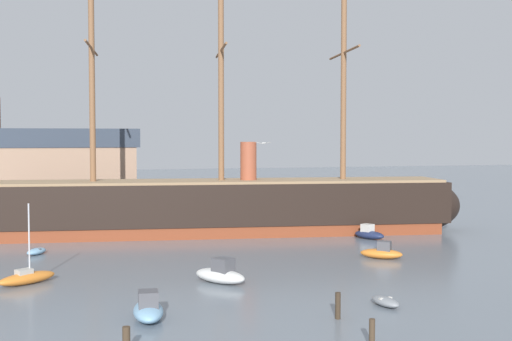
# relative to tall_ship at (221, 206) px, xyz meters

# --- Properties ---
(tall_ship) EXTENTS (62.02, 15.96, 29.88)m
(tall_ship) POSITION_rel_tall_ship_xyz_m (0.00, 0.00, 0.00)
(tall_ship) COLOR brown
(tall_ship) RESTS_ON ground
(motorboat_foreground_left) EXTENTS (2.12, 4.45, 1.82)m
(motorboat_foreground_left) POSITION_rel_tall_ship_xyz_m (-11.94, -33.53, -2.62)
(motorboat_foreground_left) COLOR #7FB2D6
(motorboat_foreground_left) RESTS_ON ground
(dinghy_foreground_right) EXTENTS (1.53, 2.70, 0.60)m
(dinghy_foreground_right) POSITION_rel_tall_ship_xyz_m (3.39, -34.42, -2.95)
(dinghy_foreground_right) COLOR gray
(dinghy_foreground_right) RESTS_ON ground
(motorboat_near_centre) EXTENTS (4.28, 4.84, 1.93)m
(motorboat_near_centre) POSITION_rel_tall_ship_xyz_m (-5.54, -24.80, -2.58)
(motorboat_near_centre) COLOR silver
(motorboat_near_centre) RESTS_ON ground
(sailboat_mid_left) EXTENTS (4.64, 3.82, 6.09)m
(sailboat_mid_left) POSITION_rel_tall_ship_xyz_m (-19.69, -21.30, -2.74)
(sailboat_mid_left) COLOR orange
(sailboat_mid_left) RESTS_ON ground
(motorboat_mid_right) EXTENTS (4.03, 3.54, 1.61)m
(motorboat_mid_right) POSITION_rel_tall_ship_xyz_m (10.80, -18.78, -2.69)
(motorboat_mid_right) COLOR orange
(motorboat_mid_right) RESTS_ON ground
(dinghy_alongside_bow) EXTENTS (2.31, 2.75, 0.60)m
(dinghy_alongside_bow) POSITION_rel_tall_ship_xyz_m (-19.65, -8.22, -2.95)
(dinghy_alongside_bow) COLOR #7FB2D6
(dinghy_alongside_bow) RESTS_ON ground
(motorboat_alongside_stern) EXTENTS (3.12, 4.09, 1.59)m
(motorboat_alongside_stern) POSITION_rel_tall_ship_xyz_m (14.75, -7.62, -2.70)
(motorboat_alongside_stern) COLOR #1E284C
(motorboat_alongside_stern) RESTS_ON ground
(dinghy_far_right) EXTENTS (2.54, 2.75, 0.62)m
(dinghy_far_right) POSITION_rel_tall_ship_xyz_m (24.38, 8.71, -2.94)
(dinghy_far_right) COLOR gold
(dinghy_far_right) RESTS_ON ground
(motorboat_distant_centre) EXTENTS (4.25, 4.02, 1.74)m
(motorboat_distant_centre) POSITION_rel_tall_ship_xyz_m (-0.31, 19.16, -2.65)
(motorboat_distant_centre) COLOR gold
(motorboat_distant_centre) RESTS_ON ground
(mooring_piling_nearest) EXTENTS (0.33, 0.33, 1.63)m
(mooring_piling_nearest) POSITION_rel_tall_ship_xyz_m (-0.79, -36.44, -2.44)
(mooring_piling_nearest) COLOR #382B1E
(mooring_piling_nearest) RESTS_ON ground
(mooring_piling_left_pair) EXTENTS (0.32, 0.32, 1.48)m
(mooring_piling_left_pair) POSITION_rel_tall_ship_xyz_m (-1.11, -41.91, -2.51)
(mooring_piling_left_pair) COLOR #423323
(mooring_piling_left_pair) RESTS_ON ground
(mooring_piling_right_pair) EXTENTS (0.40, 0.40, 1.43)m
(mooring_piling_right_pair) POSITION_rel_tall_ship_xyz_m (-13.72, -39.73, -2.54)
(mooring_piling_right_pair) COLOR #423323
(mooring_piling_right_pair) RESTS_ON ground
(seagull_in_flight) EXTENTS (0.89, 1.01, 0.14)m
(seagull_in_flight) POSITION_rel_tall_ship_xyz_m (-3.64, -29.96, 7.41)
(seagull_in_flight) COLOR silver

